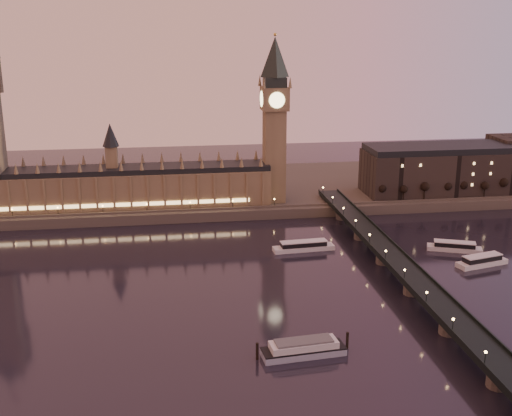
{
  "coord_description": "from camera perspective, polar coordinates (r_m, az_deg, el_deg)",
  "views": [
    {
      "loc": [
        -14.14,
        -268.97,
        116.3
      ],
      "look_at": [
        29.98,
        35.0,
        26.89
      ],
      "focal_mm": 45.0,
      "sensor_mm": 36.0,
      "label": 1
    }
  ],
  "objects": [
    {
      "name": "cruise_boat_a",
      "position": [
        340.03,
        4.26,
        -3.41
      ],
      "size": [
        33.01,
        9.32,
        5.21
      ],
      "rotation": [
        0.0,
        0.0,
        0.07
      ],
      "color": "silver",
      "rests_on": "ground"
    },
    {
      "name": "bare_tree_6",
      "position": [
        449.02,
        21.31,
        1.9
      ],
      "size": [
        5.11,
        5.11,
        10.39
      ],
      "color": "black",
      "rests_on": "ground"
    },
    {
      "name": "bare_tree_5",
      "position": [
        442.44,
        19.75,
        1.85
      ],
      "size": [
        5.11,
        5.11,
        10.39
      ],
      "color": "black",
      "rests_on": "ground"
    },
    {
      "name": "far_embankment",
      "position": [
        450.68,
        -2.37,
        1.66
      ],
      "size": [
        560.0,
        130.0,
        6.0
      ],
      "primitive_type": "cube",
      "color": "#423D35",
      "rests_on": "ground"
    },
    {
      "name": "big_ben",
      "position": [
        399.31,
        1.66,
        8.69
      ],
      "size": [
        17.68,
        17.68,
        104.0
      ],
      "color": "brown",
      "rests_on": "ground"
    },
    {
      "name": "moored_barge",
      "position": [
        237.9,
        4.25,
        -12.33
      ],
      "size": [
        35.15,
        11.4,
        6.47
      ],
      "rotation": [
        0.0,
        0.0,
        0.09
      ],
      "color": "#909BB7",
      "rests_on": "ground"
    },
    {
      "name": "palace_of_westminster",
      "position": [
        402.11,
        -11.74,
        2.28
      ],
      "size": [
        180.0,
        26.62,
        52.0
      ],
      "color": "brown",
      "rests_on": "ground"
    },
    {
      "name": "cruise_boat_b",
      "position": [
        354.3,
        17.23,
        -3.31
      ],
      "size": [
        28.45,
        16.56,
        5.14
      ],
      "rotation": [
        0.0,
        0.0,
        -0.37
      ],
      "color": "silver",
      "rests_on": "ground"
    },
    {
      "name": "bare_tree_1",
      "position": [
        419.62,
        13.07,
        1.65
      ],
      "size": [
        5.11,
        5.11,
        10.39
      ],
      "color": "black",
      "rests_on": "ground"
    },
    {
      "name": "bare_tree_4",
      "position": [
        436.19,
        18.14,
        1.81
      ],
      "size": [
        5.11,
        5.11,
        10.39
      ],
      "color": "black",
      "rests_on": "ground"
    },
    {
      "name": "cruise_boat_c",
      "position": [
        337.82,
        19.45,
        -4.45
      ],
      "size": [
        27.92,
        13.68,
        5.39
      ],
      "rotation": [
        0.0,
        0.0,
        0.25
      ],
      "color": "silver",
      "rests_on": "ground"
    },
    {
      "name": "city_block",
      "position": [
        460.95,
        18.96,
        3.57
      ],
      "size": [
        155.0,
        45.0,
        34.0
      ],
      "color": "black",
      "rests_on": "ground"
    },
    {
      "name": "ground",
      "position": [
        293.37,
        -4.86,
        -7.19
      ],
      "size": [
        700.0,
        700.0,
        0.0
      ],
      "primitive_type": "plane",
      "color": "black",
      "rests_on": "ground"
    },
    {
      "name": "bare_tree_0",
      "position": [
        414.87,
        11.29,
        1.6
      ],
      "size": [
        5.11,
        5.11,
        10.39
      ],
      "color": "black",
      "rests_on": "ground"
    },
    {
      "name": "bare_tree_3",
      "position": [
        430.3,
        16.5,
        1.76
      ],
      "size": [
        5.11,
        5.11,
        10.39
      ],
      "color": "black",
      "rests_on": "ground"
    },
    {
      "name": "westminster_bridge",
      "position": [
        309.51,
        12.37,
        -5.14
      ],
      "size": [
        13.2,
        260.0,
        15.3
      ],
      "color": "black",
      "rests_on": "ground"
    },
    {
      "name": "bare_tree_2",
      "position": [
        424.77,
        14.8,
        1.71
      ],
      "size": [
        5.11,
        5.11,
        10.39
      ],
      "color": "black",
      "rests_on": "ground"
    }
  ]
}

